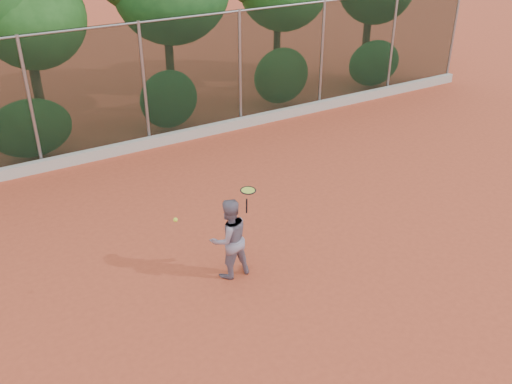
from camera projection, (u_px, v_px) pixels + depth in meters
ground at (282, 269)px, 11.11m from camera, size 80.00×80.00×0.00m
concrete_curb at (152, 142)px, 16.20m from camera, size 24.00×0.20×0.30m
tennis_player at (229, 239)px, 10.60m from camera, size 0.80×0.63×1.62m
chainlink_fence at (144, 82)px, 15.52m from camera, size 24.09×0.09×3.50m
tennis_racket at (248, 192)px, 10.19m from camera, size 0.33×0.33×0.52m
tennis_ball_in_flight at (175, 220)px, 9.16m from camera, size 0.07×0.07×0.07m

